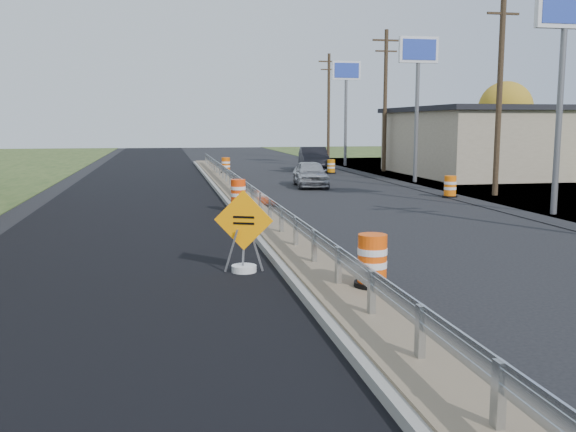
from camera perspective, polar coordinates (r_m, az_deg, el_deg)
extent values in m
plane|color=black|center=(18.16, -0.58, -2.11)|extent=(140.00, 140.00, 0.00)
cube|color=black|center=(27.78, -13.35, 1.29)|extent=(7.20, 120.00, 0.01)
cube|color=gray|center=(25.97, -3.78, 1.21)|extent=(1.60, 55.00, 0.18)
cube|color=brown|center=(25.95, -3.78, 1.46)|extent=(1.25, 55.00, 0.05)
cube|color=silver|center=(6.98, 18.22, -14.81)|extent=(0.10, 0.15, 0.70)
cube|color=silver|center=(8.66, 11.68, -9.99)|extent=(0.10, 0.15, 0.70)
cube|color=silver|center=(10.45, 7.44, -6.71)|extent=(0.10, 0.15, 0.70)
cube|color=silver|center=(12.31, 4.50, -4.37)|extent=(0.10, 0.15, 0.70)
cube|color=silver|center=(14.20, 2.34, -2.65)|extent=(0.10, 0.15, 0.70)
cube|color=silver|center=(16.13, 0.70, -1.33)|extent=(0.10, 0.15, 0.70)
cube|color=silver|center=(18.06, -0.58, -0.30)|extent=(0.10, 0.15, 0.70)
cube|color=silver|center=(20.01, -1.62, 0.54)|extent=(0.10, 0.15, 0.70)
cube|color=silver|center=(21.97, -2.47, 1.23)|extent=(0.10, 0.15, 0.70)
cube|color=silver|center=(23.94, -3.19, 1.80)|extent=(0.10, 0.15, 0.70)
cube|color=silver|center=(25.91, -3.79, 2.29)|extent=(0.10, 0.15, 0.70)
cube|color=silver|center=(27.89, -4.31, 2.70)|extent=(0.10, 0.15, 0.70)
cube|color=silver|center=(29.87, -4.76, 3.06)|extent=(0.10, 0.15, 0.70)
cube|color=silver|center=(31.85, -5.16, 3.38)|extent=(0.10, 0.15, 0.70)
cube|color=silver|center=(33.83, -5.51, 3.66)|extent=(0.10, 0.15, 0.70)
cube|color=silver|center=(35.82, -5.82, 3.91)|extent=(0.10, 0.15, 0.70)
cube|color=silver|center=(37.80, -6.10, 4.13)|extent=(0.10, 0.15, 0.70)
cube|color=silver|center=(39.79, -6.35, 4.33)|extent=(0.10, 0.15, 0.70)
cube|color=silver|center=(41.78, -6.58, 4.51)|extent=(0.10, 0.15, 0.70)
cube|color=silver|center=(43.77, -6.78, 4.68)|extent=(0.10, 0.15, 0.70)
cube|color=silver|center=(45.76, -6.97, 4.83)|extent=(0.10, 0.15, 0.70)
cube|color=silver|center=(47.75, -7.14, 4.96)|extent=(0.10, 0.15, 0.70)
cube|color=silver|center=(49.75, -7.30, 5.09)|extent=(0.10, 0.15, 0.70)
cube|color=silver|center=(26.88, -4.07, 2.93)|extent=(0.04, 46.00, 0.34)
cube|color=silver|center=(26.89, -4.06, 2.76)|extent=(0.06, 46.00, 0.03)
cube|color=silver|center=(26.87, -4.07, 3.10)|extent=(0.06, 46.00, 0.03)
cube|color=tan|center=(44.72, 21.93, 6.04)|extent=(18.00, 12.00, 4.00)
cube|color=black|center=(44.71, 22.07, 8.75)|extent=(18.50, 12.50, 0.30)
cube|color=black|center=(40.59, 11.17, 5.74)|extent=(0.08, 7.20, 2.20)
cylinder|color=slate|center=(24.73, 22.94, 7.92)|extent=(0.22, 0.22, 6.80)
cube|color=white|center=(25.04, 23.45, 16.63)|extent=(2.20, 0.25, 1.40)
cube|color=#263FB2|center=(25.04, 23.45, 16.63)|extent=(1.90, 0.30, 1.10)
cylinder|color=slate|center=(36.27, 11.35, 8.30)|extent=(0.22, 0.22, 6.80)
cube|color=white|center=(36.48, 11.53, 14.28)|extent=(2.20, 0.25, 1.40)
cube|color=#263FB2|center=(36.48, 11.53, 14.28)|extent=(1.90, 0.30, 1.10)
cylinder|color=slate|center=(49.51, 5.14, 8.37)|extent=(0.22, 0.22, 6.80)
cube|color=white|center=(49.67, 5.20, 12.76)|extent=(2.20, 0.25, 1.40)
cube|color=#263FB2|center=(49.67, 5.20, 12.76)|extent=(1.90, 0.30, 1.10)
cylinder|color=#473523|center=(30.41, 18.29, 10.55)|extent=(0.26, 0.26, 9.40)
cube|color=#473523|center=(30.75, 18.58, 16.69)|extent=(1.50, 0.10, 0.10)
cylinder|color=#473523|center=(44.13, 8.63, 10.02)|extent=(0.26, 0.26, 9.40)
cube|color=#473523|center=(44.44, 8.74, 15.18)|extent=(1.90, 0.12, 0.12)
cube|color=#473523|center=(44.36, 8.72, 14.29)|extent=(1.50, 0.10, 0.10)
cylinder|color=#473523|center=(58.47, 3.63, 9.64)|extent=(0.26, 0.26, 9.40)
cube|color=#473523|center=(58.71, 3.67, 13.55)|extent=(1.90, 0.12, 0.12)
cube|color=#473523|center=(58.65, 3.66, 12.86)|extent=(1.50, 0.10, 0.10)
cylinder|color=#473523|center=(59.30, 18.64, 6.15)|extent=(0.36, 0.36, 3.08)
sphere|color=#C28929|center=(59.29, 18.77, 9.06)|extent=(4.62, 4.62, 4.62)
cylinder|color=white|center=(14.23, -3.93, -4.71)|extent=(0.55, 0.55, 0.16)
cube|color=slate|center=(14.11, -5.06, -3.11)|extent=(0.32, 0.16, 0.96)
cube|color=slate|center=(14.18, -2.84, -3.03)|extent=(0.32, 0.16, 0.96)
cube|color=slate|center=(14.19, -3.97, -3.03)|extent=(0.13, 0.24, 0.97)
cube|color=#FE9205|center=(14.02, -3.98, -0.37)|extent=(1.25, 0.52, 1.33)
cube|color=black|center=(13.99, -3.97, -0.11)|extent=(0.44, 0.18, 0.05)
cube|color=black|center=(14.01, -3.96, -0.67)|extent=(0.44, 0.18, 0.05)
cylinder|color=black|center=(12.19, 7.46, -6.02)|extent=(0.68, 0.68, 0.09)
cylinder|color=#FF520A|center=(12.08, 7.50, -3.84)|extent=(0.54, 0.54, 0.95)
cylinder|color=white|center=(12.05, 7.51, -3.11)|extent=(0.56, 0.56, 0.12)
cylinder|color=white|center=(12.10, 7.49, -4.26)|extent=(0.56, 0.56, 0.12)
cylinder|color=black|center=(23.72, -4.43, 0.98)|extent=(0.68, 0.68, 0.09)
cylinder|color=#FF410A|center=(23.66, -4.45, 2.12)|extent=(0.54, 0.54, 0.95)
cylinder|color=white|center=(23.65, -4.45, 2.50)|extent=(0.56, 0.56, 0.12)
cylinder|color=white|center=(23.67, -4.44, 1.90)|extent=(0.56, 0.56, 0.12)
cylinder|color=black|center=(39.77, -5.54, 3.90)|extent=(0.65, 0.65, 0.09)
cylinder|color=#E05809|center=(39.74, -5.55, 4.55)|extent=(0.52, 0.52, 0.91)
cylinder|color=white|center=(39.73, -5.55, 4.77)|extent=(0.53, 0.53, 0.12)
cylinder|color=white|center=(39.75, -5.55, 4.43)|extent=(0.53, 0.53, 0.12)
cylinder|color=black|center=(29.29, 14.18, 1.69)|extent=(0.66, 0.66, 0.09)
cylinder|color=orange|center=(29.24, 14.21, 2.58)|extent=(0.53, 0.53, 0.92)
cylinder|color=white|center=(29.23, 14.22, 2.88)|extent=(0.54, 0.54, 0.12)
cylinder|color=white|center=(29.25, 14.21, 2.41)|extent=(0.54, 0.54, 0.12)
cylinder|color=black|center=(42.18, 3.85, 3.85)|extent=(0.62, 0.62, 0.08)
cylinder|color=orange|center=(42.15, 3.85, 4.44)|extent=(0.50, 0.50, 0.87)
cylinder|color=white|center=(42.14, 3.86, 4.64)|extent=(0.51, 0.51, 0.11)
cylinder|color=white|center=(42.15, 3.85, 4.33)|extent=(0.51, 0.51, 0.11)
imported|color=#ADADB2|center=(33.22, 2.01, 3.78)|extent=(1.99, 4.12, 1.36)
imported|color=black|center=(44.59, 2.28, 5.10)|extent=(2.35, 5.13, 1.63)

